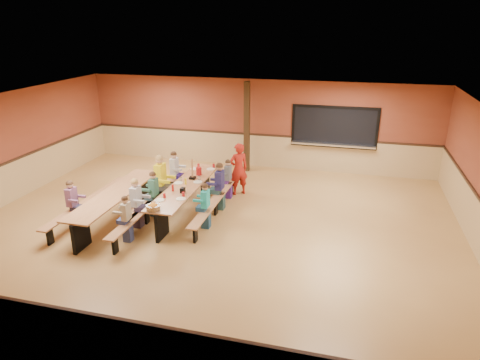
# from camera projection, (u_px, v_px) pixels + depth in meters

# --- Properties ---
(ground) EXTENTS (12.00, 12.00, 0.00)m
(ground) POSITION_uv_depth(u_px,v_px,m) (212.00, 227.00, 10.57)
(ground) COLOR olive
(ground) RESTS_ON ground
(room_envelope) EXTENTS (12.04, 10.04, 3.02)m
(room_envelope) POSITION_uv_depth(u_px,v_px,m) (211.00, 202.00, 10.33)
(room_envelope) COLOR brown
(room_envelope) RESTS_ON ground
(kitchen_pass_through) EXTENTS (2.78, 0.28, 1.38)m
(kitchen_pass_through) POSITION_uv_depth(u_px,v_px,m) (334.00, 129.00, 13.93)
(kitchen_pass_through) COLOR black
(kitchen_pass_through) RESTS_ON ground
(structural_post) EXTENTS (0.18, 0.18, 3.00)m
(structural_post) POSITION_uv_depth(u_px,v_px,m) (247.00, 127.00, 14.08)
(structural_post) COLOR black
(structural_post) RESTS_ON ground
(cafeteria_table_main) EXTENTS (1.91, 3.70, 0.74)m
(cafeteria_table_main) POSITION_uv_depth(u_px,v_px,m) (186.00, 193.00, 11.30)
(cafeteria_table_main) COLOR #A86D43
(cafeteria_table_main) RESTS_ON ground
(cafeteria_table_second) EXTENTS (1.91, 3.70, 0.74)m
(cafeteria_table_second) POSITION_uv_depth(u_px,v_px,m) (116.00, 201.00, 10.81)
(cafeteria_table_second) COLOR #A86D43
(cafeteria_table_second) RESTS_ON ground
(seated_child_white_left) EXTENTS (0.39, 0.32, 1.24)m
(seated_child_white_left) POSITION_uv_depth(u_px,v_px,m) (136.00, 203.00, 10.41)
(seated_child_white_left) COLOR #BBBCC1
(seated_child_white_left) RESTS_ON ground
(seated_adult_yellow) EXTENTS (0.46, 0.38, 1.40)m
(seated_adult_yellow) POSITION_uv_depth(u_px,v_px,m) (161.00, 181.00, 11.67)
(seated_adult_yellow) COLOR yellow
(seated_adult_yellow) RESTS_ON ground
(seated_child_grey_left) EXTENTS (0.38, 0.31, 1.24)m
(seated_child_grey_left) POSITION_uv_depth(u_px,v_px,m) (175.00, 172.00, 12.57)
(seated_child_grey_left) COLOR silver
(seated_child_grey_left) RESTS_ON ground
(seated_child_teal_right) EXTENTS (0.34, 0.28, 1.15)m
(seated_child_teal_right) POSITION_uv_depth(u_px,v_px,m) (206.00, 206.00, 10.37)
(seated_child_teal_right) COLOR #22AFAC
(seated_child_teal_right) RESTS_ON ground
(seated_child_navy_right) EXTENTS (0.40, 0.33, 1.28)m
(seated_child_navy_right) POSITION_uv_depth(u_px,v_px,m) (220.00, 187.00, 11.41)
(seated_child_navy_right) COLOR #211E4C
(seated_child_navy_right) RESTS_ON ground
(seated_child_char_right) EXTENTS (0.33, 0.27, 1.13)m
(seated_child_char_right) POSITION_uv_depth(u_px,v_px,m) (228.00, 179.00, 12.17)
(seated_child_char_right) COLOR #50545B
(seated_child_char_right) RESTS_ON ground
(seated_child_purple_sec) EXTENTS (0.36, 0.30, 1.19)m
(seated_child_purple_sec) POSITION_uv_depth(u_px,v_px,m) (73.00, 204.00, 10.43)
(seated_child_purple_sec) COLOR #7C4B6E
(seated_child_purple_sec) RESTS_ON ground
(seated_child_green_sec) EXTENTS (0.36, 0.30, 1.19)m
(seated_child_green_sec) POSITION_uv_depth(u_px,v_px,m) (154.00, 194.00, 11.02)
(seated_child_green_sec) COLOR #346B55
(seated_child_green_sec) RESTS_ON ground
(seated_child_tan_sec) EXTENTS (0.32, 0.26, 1.11)m
(seated_child_tan_sec) POSITION_uv_depth(u_px,v_px,m) (127.00, 219.00, 9.73)
(seated_child_tan_sec) COLOR tan
(seated_child_tan_sec) RESTS_ON ground
(standing_woman) EXTENTS (0.67, 0.63, 1.54)m
(standing_woman) POSITION_uv_depth(u_px,v_px,m) (238.00, 169.00, 12.36)
(standing_woman) COLOR #A81C13
(standing_woman) RESTS_ON ground
(punch_pitcher) EXTENTS (0.16, 0.16, 0.22)m
(punch_pitcher) POSITION_uv_depth(u_px,v_px,m) (199.00, 171.00, 11.95)
(punch_pitcher) COLOR #AE1718
(punch_pitcher) RESTS_ON cafeteria_table_main
(chip_bowl) EXTENTS (0.32, 0.32, 0.15)m
(chip_bowl) POSITION_uv_depth(u_px,v_px,m) (153.00, 207.00, 9.74)
(chip_bowl) COLOR orange
(chip_bowl) RESTS_ON cafeteria_table_main
(napkin_dispenser) EXTENTS (0.10, 0.14, 0.13)m
(napkin_dispenser) POSITION_uv_depth(u_px,v_px,m) (183.00, 190.00, 10.73)
(napkin_dispenser) COLOR black
(napkin_dispenser) RESTS_ON cafeteria_table_main
(condiment_mustard) EXTENTS (0.06, 0.06, 0.17)m
(condiment_mustard) POSITION_uv_depth(u_px,v_px,m) (186.00, 181.00, 11.27)
(condiment_mustard) COLOR yellow
(condiment_mustard) RESTS_ON cafeteria_table_main
(condiment_ketchup) EXTENTS (0.06, 0.06, 0.17)m
(condiment_ketchup) POSITION_uv_depth(u_px,v_px,m) (173.00, 188.00, 10.82)
(condiment_ketchup) COLOR #B2140F
(condiment_ketchup) RESTS_ON cafeteria_table_main
(table_paddle) EXTENTS (0.16, 0.16, 0.56)m
(table_paddle) POSITION_uv_depth(u_px,v_px,m) (192.00, 174.00, 11.64)
(table_paddle) COLOR black
(table_paddle) RESTS_ON cafeteria_table_main
(place_settings) EXTENTS (0.65, 3.30, 0.11)m
(place_settings) POSITION_uv_depth(u_px,v_px,m) (185.00, 183.00, 11.21)
(place_settings) COLOR beige
(place_settings) RESTS_ON cafeteria_table_main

